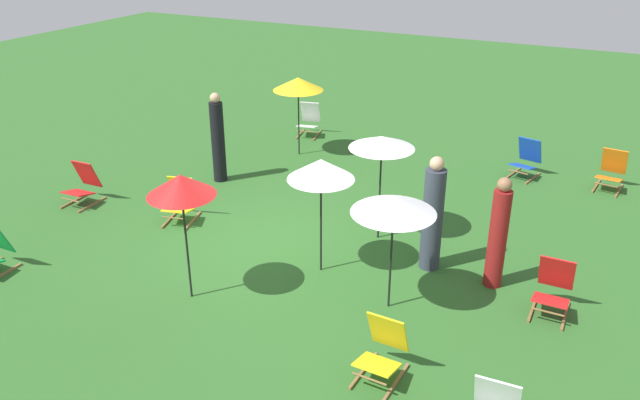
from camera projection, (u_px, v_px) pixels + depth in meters
ground_plane at (288, 254)px, 10.59m from camera, size 40.00×40.00×0.00m
deckchair_0 at (611, 172)px, 12.92m from camera, size 0.56×0.81×0.83m
deckchair_1 at (382, 351)px, 7.71m from camera, size 0.51×0.78×0.83m
deckchair_2 at (83, 185)px, 12.29m from camera, size 0.50×0.77×0.83m
deckchair_3 at (553, 289)px, 8.95m from camera, size 0.48×0.76×0.83m
deckchair_4 at (181, 201)px, 11.62m from camera, size 0.66×0.86×0.83m
deckchair_5 at (309, 121)px, 15.99m from camera, size 0.63×0.85×0.83m
deckchair_7 at (526, 160)px, 13.52m from camera, size 0.63×0.85×0.83m
umbrella_0 at (298, 84)px, 14.18m from camera, size 1.13×1.13×1.81m
umbrella_1 at (382, 143)px, 10.41m from camera, size 1.09×1.09×1.86m
umbrella_2 at (181, 185)px, 8.70m from camera, size 0.96×0.96×1.95m
umbrella_3 at (321, 170)px, 9.43m from camera, size 1.02×1.02×1.88m
umbrella_4 at (394, 205)px, 8.55m from camera, size 1.17×1.17×1.74m
person_0 at (498, 235)px, 9.40m from camera, size 0.31×0.31×1.76m
person_1 at (218, 139)px, 13.09m from camera, size 0.36×0.36×1.88m
person_2 at (433, 217)px, 9.86m from camera, size 0.46×0.46×1.88m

